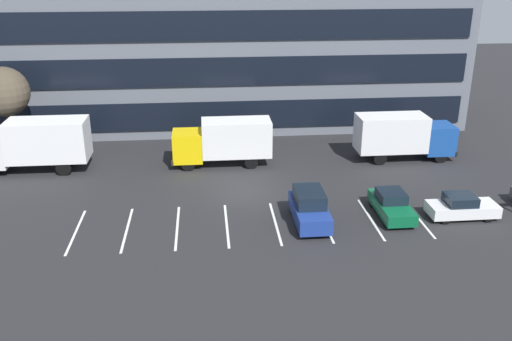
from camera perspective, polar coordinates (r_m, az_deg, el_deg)
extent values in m
plane|color=#262628|center=(35.73, -1.10, -2.37)|extent=(120.00, 120.00, 0.00)
cube|color=slate|center=(50.96, -2.78, 15.29)|extent=(40.29, 12.45, 18.00)
cube|color=black|center=(46.10, -2.24, 5.75)|extent=(38.68, 0.16, 2.30)
cube|color=black|center=(45.27, -2.30, 10.14)|extent=(38.68, 0.16, 2.30)
cube|color=black|center=(44.71, -2.37, 14.67)|extent=(38.68, 0.16, 2.30)
cube|color=silver|center=(32.54, -18.05, -6.00)|extent=(0.14, 5.40, 0.01)
cube|color=silver|center=(32.02, -13.14, -5.92)|extent=(0.14, 5.40, 0.01)
cube|color=silver|center=(31.74, -8.11, -5.80)|extent=(0.14, 5.40, 0.01)
cube|color=silver|center=(31.71, -3.03, -5.63)|extent=(0.14, 5.40, 0.01)
cube|color=silver|center=(31.92, 2.02, -5.42)|extent=(0.14, 5.40, 0.01)
cube|color=silver|center=(32.37, 6.96, -5.17)|extent=(0.14, 5.40, 0.01)
cube|color=silver|center=(33.06, 11.73, -4.90)|extent=(0.14, 5.40, 0.01)
cube|color=silver|center=(33.96, 16.27, -4.60)|extent=(0.14, 5.40, 0.01)
cube|color=yellow|center=(40.16, -7.04, 2.53)|extent=(2.10, 2.29, 2.10)
cube|color=black|center=(40.08, -8.54, 3.05)|extent=(0.06, 1.92, 0.92)
cube|color=white|center=(40.03, -2.02, 3.41)|extent=(4.95, 2.38, 2.57)
cube|color=black|center=(40.51, -8.53, 1.26)|extent=(0.19, 2.29, 0.38)
cylinder|color=black|center=(39.59, -7.00, 0.64)|extent=(0.95, 0.29, 0.95)
cylinder|color=black|center=(41.43, -6.95, 1.60)|extent=(0.95, 0.29, 0.95)
cylinder|color=black|center=(39.70, -0.48, 0.86)|extent=(0.95, 0.29, 0.95)
cylinder|color=black|center=(41.53, -0.71, 1.81)|extent=(0.95, 0.29, 0.95)
cube|color=white|center=(41.46, -20.61, 2.97)|extent=(5.47, 2.63, 2.84)
cylinder|color=black|center=(44.14, -24.86, 1.03)|extent=(1.05, 0.32, 1.05)
cylinder|color=black|center=(40.74, -19.18, 0.25)|extent=(1.05, 0.32, 1.05)
cylinder|color=black|center=(42.72, -18.55, 1.29)|extent=(1.05, 0.32, 1.05)
cube|color=#194799|center=(43.58, 18.15, 3.17)|extent=(2.14, 2.33, 2.14)
cube|color=black|center=(43.88, 19.47, 3.71)|extent=(0.06, 1.96, 0.94)
cube|color=white|center=(42.13, 13.72, 3.79)|extent=(5.06, 2.43, 2.63)
cube|color=black|center=(44.31, 19.34, 2.05)|extent=(0.19, 2.33, 0.39)
cylinder|color=black|center=(44.78, 17.51, 2.27)|extent=(0.97, 0.29, 0.97)
cylinder|color=black|center=(43.05, 18.49, 1.40)|extent=(0.97, 0.29, 0.97)
cylinder|color=black|center=(43.22, 11.85, 2.14)|extent=(0.97, 0.29, 0.97)
cylinder|color=black|center=(41.42, 12.64, 1.23)|extent=(0.97, 0.29, 0.97)
cube|color=white|center=(34.49, 20.46, -3.72)|extent=(3.99, 1.67, 0.65)
cube|color=black|center=(34.16, 20.29, -2.83)|extent=(1.68, 1.47, 0.56)
cylinder|color=black|center=(35.74, 21.78, -3.50)|extent=(0.56, 0.20, 0.56)
cylinder|color=black|center=(34.59, 22.82, -4.49)|extent=(0.56, 0.20, 0.56)
cylinder|color=black|center=(34.67, 18.00, -3.76)|extent=(0.56, 0.20, 0.56)
cylinder|color=black|center=(33.48, 18.94, -4.79)|extent=(0.56, 0.20, 0.56)
cube|color=navy|center=(31.73, 5.53, -4.27)|extent=(1.82, 4.29, 0.89)
cube|color=black|center=(31.57, 5.51, -2.73)|extent=(1.60, 2.36, 0.79)
cylinder|color=black|center=(30.86, 7.43, -5.94)|extent=(0.21, 0.63, 0.63)
cylinder|color=black|center=(30.56, 4.50, -6.11)|extent=(0.21, 0.63, 0.63)
cylinder|color=black|center=(33.26, 6.42, -3.79)|extent=(0.21, 0.63, 0.63)
cylinder|color=black|center=(32.99, 3.70, -3.92)|extent=(0.21, 0.63, 0.63)
cube|color=#0C5933|center=(33.49, 13.77, -3.66)|extent=(1.72, 4.11, 0.67)
cube|color=black|center=(33.42, 13.75, -2.55)|extent=(1.51, 1.73, 0.57)
cylinder|color=black|center=(32.75, 15.69, -4.99)|extent=(0.21, 0.57, 0.57)
cylinder|color=black|center=(32.26, 13.20, -5.16)|extent=(0.21, 0.57, 0.57)
cylinder|color=black|center=(34.97, 14.21, -3.10)|extent=(0.21, 0.57, 0.57)
cylinder|color=black|center=(34.51, 11.87, -3.23)|extent=(0.21, 0.57, 0.57)
cylinder|color=#473323|center=(45.60, -23.89, 3.47)|extent=(0.28, 0.28, 3.58)
sphere|color=#4C4233|center=(44.81, -24.50, 7.38)|extent=(3.64, 3.64, 3.64)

